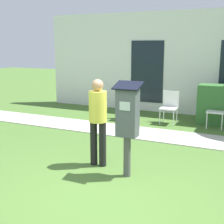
{
  "coord_description": "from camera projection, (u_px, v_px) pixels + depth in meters",
  "views": [
    {
      "loc": [
        1.87,
        -3.81,
        2.16
      ],
      "look_at": [
        -0.3,
        0.87,
        1.05
      ],
      "focal_mm": 50.0,
      "sensor_mm": 36.0,
      "label": 1
    }
  ],
  "objects": [
    {
      "name": "ground_plane",
      "position": [
        106.0,
        194.0,
        4.6
      ],
      "size": [
        40.0,
        40.0,
        0.0
      ],
      "primitive_type": "plane",
      "color": "#476B2D"
    },
    {
      "name": "sidewalk",
      "position": [
        166.0,
        136.0,
        7.52
      ],
      "size": [
        12.0,
        1.1,
        0.02
      ],
      "color": "#B7B2A8",
      "rests_on": "ground"
    },
    {
      "name": "building_facade",
      "position": [
        191.0,
        64.0,
        9.65
      ],
      "size": [
        10.0,
        0.26,
        3.2
      ],
      "color": "white",
      "rests_on": "ground"
    },
    {
      "name": "parking_meter",
      "position": [
        128.0,
        117.0,
        5.04
      ],
      "size": [
        0.44,
        0.31,
        1.59
      ],
      "color": "#4C4C4C",
      "rests_on": "ground"
    },
    {
      "name": "person_standing",
      "position": [
        98.0,
        116.0,
        5.54
      ],
      "size": [
        0.32,
        0.32,
        1.58
      ],
      "rotation": [
        0.0,
        0.0,
        0.53
      ],
      "color": "black",
      "rests_on": "ground"
    },
    {
      "name": "outdoor_chair_left",
      "position": [
        127.0,
        102.0,
        9.14
      ],
      "size": [
        0.44,
        0.44,
        0.9
      ],
      "rotation": [
        0.0,
        0.0,
        0.31
      ],
      "color": "white",
      "rests_on": "ground"
    },
    {
      "name": "outdoor_chair_middle",
      "position": [
        170.0,
        105.0,
        8.7
      ],
      "size": [
        0.44,
        0.44,
        0.9
      ],
      "rotation": [
        0.0,
        0.0,
        -0.23
      ],
      "color": "white",
      "rests_on": "ground"
    },
    {
      "name": "outdoor_chair_right",
      "position": [
        216.0,
        108.0,
        8.27
      ],
      "size": [
        0.44,
        0.44,
        0.9
      ],
      "rotation": [
        0.0,
        0.0,
        -0.2
      ],
      "color": "white",
      "rests_on": "ground"
    }
  ]
}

